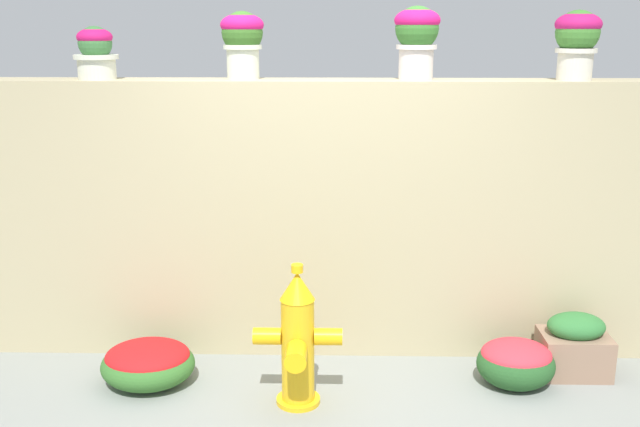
{
  "coord_description": "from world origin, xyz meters",
  "views": [
    {
      "loc": [
        0.05,
        -3.97,
        2.35
      ],
      "look_at": [
        -0.05,
        0.85,
        1.07
      ],
      "focal_mm": 41.02,
      "sensor_mm": 36.0,
      "label": 1
    }
  ],
  "objects_px": {
    "potted_plant_4": "(577,38)",
    "planter_box": "(574,345)",
    "potted_plant_1": "(96,51)",
    "flower_bush_right": "(148,362)",
    "flower_bush_left": "(516,361)",
    "fire_hydrant": "(298,342)",
    "potted_plant_3": "(417,35)",
    "potted_plant_2": "(242,38)"
  },
  "relations": [
    {
      "from": "potted_plant_1",
      "to": "fire_hydrant",
      "type": "bearing_deg",
      "value": -31.46
    },
    {
      "from": "potted_plant_3",
      "to": "planter_box",
      "type": "distance_m",
      "value": 2.36
    },
    {
      "from": "potted_plant_1",
      "to": "potted_plant_3",
      "type": "distance_m",
      "value": 2.17
    },
    {
      "from": "potted_plant_4",
      "to": "planter_box",
      "type": "relative_size",
      "value": 1.0
    },
    {
      "from": "potted_plant_3",
      "to": "flower_bush_right",
      "type": "distance_m",
      "value": 2.83
    },
    {
      "from": "potted_plant_1",
      "to": "fire_hydrant",
      "type": "xyz_separation_m",
      "value": [
        1.4,
        -0.86,
        -1.72
      ]
    },
    {
      "from": "potted_plant_1",
      "to": "potted_plant_2",
      "type": "distance_m",
      "value": 1.0
    },
    {
      "from": "fire_hydrant",
      "to": "potted_plant_1",
      "type": "bearing_deg",
      "value": 148.54
    },
    {
      "from": "flower_bush_right",
      "to": "potted_plant_2",
      "type": "bearing_deg",
      "value": 46.68
    },
    {
      "from": "potted_plant_3",
      "to": "potted_plant_4",
      "type": "distance_m",
      "value": 1.06
    },
    {
      "from": "planter_box",
      "to": "potted_plant_2",
      "type": "bearing_deg",
      "value": 168.92
    },
    {
      "from": "fire_hydrant",
      "to": "planter_box",
      "type": "bearing_deg",
      "value": 13.49
    },
    {
      "from": "potted_plant_4",
      "to": "flower_bush_right",
      "type": "distance_m",
      "value": 3.57
    },
    {
      "from": "potted_plant_2",
      "to": "fire_hydrant",
      "type": "xyz_separation_m",
      "value": [
        0.4,
        -0.89,
        -1.81
      ]
    },
    {
      "from": "flower_bush_right",
      "to": "flower_bush_left",
      "type": "bearing_deg",
      "value": 0.87
    },
    {
      "from": "flower_bush_right",
      "to": "potted_plant_3",
      "type": "bearing_deg",
      "value": 19.37
    },
    {
      "from": "potted_plant_1",
      "to": "flower_bush_left",
      "type": "bearing_deg",
      "value": -11.41
    },
    {
      "from": "flower_bush_left",
      "to": "fire_hydrant",
      "type": "bearing_deg",
      "value": -168.76
    },
    {
      "from": "potted_plant_3",
      "to": "flower_bush_left",
      "type": "bearing_deg",
      "value": -41.63
    },
    {
      "from": "potted_plant_2",
      "to": "potted_plant_3",
      "type": "height_order",
      "value": "potted_plant_3"
    },
    {
      "from": "potted_plant_4",
      "to": "fire_hydrant",
      "type": "height_order",
      "value": "potted_plant_4"
    },
    {
      "from": "potted_plant_2",
      "to": "potted_plant_4",
      "type": "height_order",
      "value": "potted_plant_4"
    },
    {
      "from": "potted_plant_3",
      "to": "fire_hydrant",
      "type": "bearing_deg",
      "value": -131.34
    },
    {
      "from": "potted_plant_1",
      "to": "planter_box",
      "type": "height_order",
      "value": "potted_plant_1"
    },
    {
      "from": "planter_box",
      "to": "potted_plant_4",
      "type": "bearing_deg",
      "value": 95.83
    },
    {
      "from": "planter_box",
      "to": "fire_hydrant",
      "type": "bearing_deg",
      "value": -166.51
    },
    {
      "from": "potted_plant_4",
      "to": "planter_box",
      "type": "bearing_deg",
      "value": -84.17
    },
    {
      "from": "fire_hydrant",
      "to": "flower_bush_right",
      "type": "height_order",
      "value": "fire_hydrant"
    },
    {
      "from": "potted_plant_1",
      "to": "flower_bush_left",
      "type": "distance_m",
      "value": 3.5
    },
    {
      "from": "potted_plant_1",
      "to": "potted_plant_3",
      "type": "xyz_separation_m",
      "value": [
        2.17,
        0.02,
        0.11
      ]
    },
    {
      "from": "flower_bush_left",
      "to": "planter_box",
      "type": "distance_m",
      "value": 0.46
    },
    {
      "from": "potted_plant_1",
      "to": "potted_plant_3",
      "type": "relative_size",
      "value": 0.73
    },
    {
      "from": "potted_plant_1",
      "to": "potted_plant_3",
      "type": "height_order",
      "value": "potted_plant_3"
    },
    {
      "from": "flower_bush_left",
      "to": "potted_plant_3",
      "type": "bearing_deg",
      "value": 138.37
    },
    {
      "from": "flower_bush_right",
      "to": "potted_plant_4",
      "type": "bearing_deg",
      "value": 11.72
    },
    {
      "from": "potted_plant_3",
      "to": "flower_bush_right",
      "type": "xyz_separation_m",
      "value": [
        -1.78,
        -0.63,
        -2.1
      ]
    },
    {
      "from": "potted_plant_1",
      "to": "flower_bush_right",
      "type": "relative_size",
      "value": 0.57
    },
    {
      "from": "potted_plant_1",
      "to": "flower_bush_right",
      "type": "xyz_separation_m",
      "value": [
        0.39,
        -0.61,
        -2.0
      ]
    },
    {
      "from": "fire_hydrant",
      "to": "planter_box",
      "type": "xyz_separation_m",
      "value": [
        1.86,
        0.45,
        -0.22
      ]
    },
    {
      "from": "potted_plant_3",
      "to": "potted_plant_4",
      "type": "xyz_separation_m",
      "value": [
        1.05,
        -0.04,
        -0.02
      ]
    },
    {
      "from": "potted_plant_1",
      "to": "planter_box",
      "type": "xyz_separation_m",
      "value": [
        3.26,
        -0.41,
        -1.94
      ]
    },
    {
      "from": "flower_bush_left",
      "to": "planter_box",
      "type": "xyz_separation_m",
      "value": [
        0.43,
        0.16,
        0.04
      ]
    }
  ]
}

